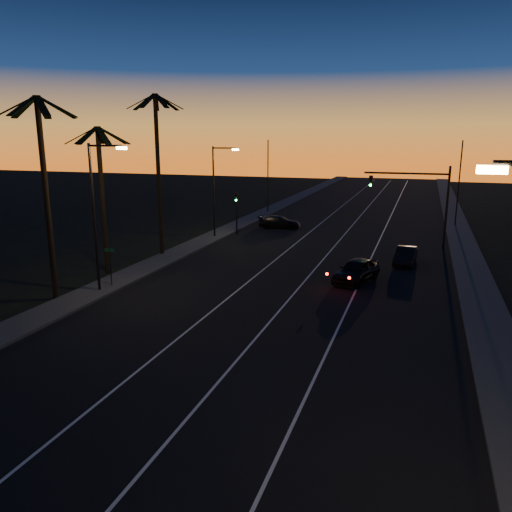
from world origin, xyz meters
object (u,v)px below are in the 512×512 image
(right_car, at_px, (405,256))
(signal_mast, at_px, (419,192))
(cross_car, at_px, (279,222))
(lead_car, at_px, (356,271))

(right_car, bearing_deg, signal_mast, 85.65)
(signal_mast, distance_m, right_car, 7.98)
(right_car, distance_m, cross_car, 17.62)
(signal_mast, distance_m, lead_car, 13.75)
(signal_mast, bearing_deg, right_car, -94.35)
(lead_car, bearing_deg, right_car, 63.99)
(cross_car, bearing_deg, lead_car, -59.58)
(lead_car, relative_size, right_car, 1.32)
(signal_mast, xyz_separation_m, lead_car, (-3.40, -12.71, -4.01))
(signal_mast, height_order, right_car, signal_mast)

